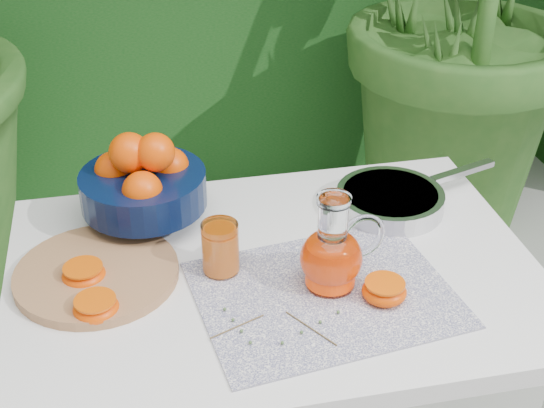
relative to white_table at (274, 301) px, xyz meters
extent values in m
cube|color=white|center=(0.00, 0.00, 0.06)|extent=(1.00, 0.70, 0.04)
cylinder|color=white|center=(-0.45, 0.30, -0.31)|extent=(0.04, 0.04, 0.71)
cylinder|color=white|center=(0.45, 0.30, -0.31)|extent=(0.04, 0.04, 0.71)
cube|color=#0C1047|center=(0.07, -0.10, 0.08)|extent=(0.49, 0.40, 0.00)
cylinder|color=#AB7B4D|center=(-0.33, 0.04, 0.09)|extent=(0.35, 0.35, 0.02)
cylinder|color=black|center=(-0.23, 0.21, 0.10)|extent=(0.10, 0.10, 0.04)
cylinder|color=black|center=(-0.23, 0.21, 0.16)|extent=(0.27, 0.27, 0.07)
sphere|color=#F45102|center=(-0.28, 0.25, 0.19)|extent=(0.08, 0.08, 0.08)
sphere|color=#F45102|center=(-0.17, 0.24, 0.19)|extent=(0.08, 0.08, 0.08)
sphere|color=#F45102|center=(-0.23, 0.15, 0.19)|extent=(0.08, 0.08, 0.08)
sphere|color=#F45102|center=(-0.22, 0.28, 0.19)|extent=(0.08, 0.08, 0.08)
sphere|color=#F45102|center=(-0.25, 0.22, 0.24)|extent=(0.09, 0.09, 0.08)
sphere|color=#F45102|center=(-0.20, 0.20, 0.25)|extent=(0.08, 0.08, 0.08)
cylinder|color=white|center=(0.09, -0.07, 0.09)|extent=(0.10, 0.10, 0.01)
ellipsoid|color=white|center=(0.09, -0.07, 0.14)|extent=(0.13, 0.13, 0.11)
cylinder|color=white|center=(0.09, -0.07, 0.23)|extent=(0.06, 0.06, 0.07)
cylinder|color=white|center=(0.09, -0.07, 0.27)|extent=(0.07, 0.07, 0.01)
torus|color=white|center=(0.15, -0.07, 0.18)|extent=(0.09, 0.02, 0.09)
cylinder|color=#F03C05|center=(0.09, -0.07, 0.13)|extent=(0.10, 0.10, 0.08)
cylinder|color=white|center=(-0.10, 0.01, 0.14)|extent=(0.08, 0.08, 0.10)
cylinder|color=orange|center=(-0.10, 0.01, 0.13)|extent=(0.07, 0.07, 0.08)
cylinder|color=#DB6006|center=(-0.10, 0.01, 0.17)|extent=(0.07, 0.07, 0.00)
cylinder|color=#B7B8BC|center=(0.28, 0.16, 0.10)|extent=(0.29, 0.29, 0.04)
cylinder|color=silver|center=(0.28, 0.16, 0.12)|extent=(0.25, 0.25, 0.01)
cube|color=#B7B8BC|center=(0.47, 0.22, 0.12)|extent=(0.17, 0.07, 0.01)
ellipsoid|color=#F45102|center=(-0.33, -0.08, 0.10)|extent=(0.08, 0.08, 0.04)
cylinder|color=#DB6006|center=(-0.33, -0.08, 0.12)|extent=(0.07, 0.07, 0.00)
ellipsoid|color=#F45102|center=(-0.35, 0.02, 0.10)|extent=(0.08, 0.08, 0.04)
cylinder|color=#DB6006|center=(-0.35, 0.02, 0.12)|extent=(0.07, 0.07, 0.00)
ellipsoid|color=#F45102|center=(0.17, -0.13, 0.10)|extent=(0.08, 0.08, 0.04)
cylinder|color=#DB6006|center=(0.17, -0.13, 0.12)|extent=(0.07, 0.07, 0.00)
cylinder|color=brown|center=(0.02, -0.19, 0.09)|extent=(0.07, 0.10, 0.00)
sphere|color=#456434|center=(-0.03, -0.22, 0.09)|extent=(0.01, 0.01, 0.01)
sphere|color=#456434|center=(0.01, -0.20, 0.09)|extent=(0.01, 0.01, 0.01)
sphere|color=#456434|center=(0.04, -0.18, 0.09)|extent=(0.01, 0.01, 0.01)
sphere|color=#456434|center=(0.08, -0.16, 0.09)|extent=(0.01, 0.01, 0.01)
cylinder|color=brown|center=(0.12, -0.02, 0.09)|extent=(0.10, 0.10, 0.00)
sphere|color=#456434|center=(0.06, 0.03, 0.09)|extent=(0.01, 0.01, 0.01)
sphere|color=#456434|center=(0.10, -0.01, 0.09)|extent=(0.01, 0.01, 0.01)
sphere|color=#456434|center=(0.14, -0.04, 0.09)|extent=(0.01, 0.01, 0.01)
sphere|color=#456434|center=(0.18, -0.07, 0.09)|extent=(0.01, 0.01, 0.01)
cylinder|color=brown|center=(-0.10, -0.16, 0.09)|extent=(0.10, 0.04, 0.00)
sphere|color=#456434|center=(-0.08, -0.20, 0.09)|extent=(0.01, 0.01, 0.01)
sphere|color=#456434|center=(-0.09, -0.17, 0.09)|extent=(0.01, 0.01, 0.01)
sphere|color=#456434|center=(-0.10, -0.14, 0.09)|extent=(0.01, 0.01, 0.01)
sphere|color=#456434|center=(-0.11, -0.11, 0.09)|extent=(0.01, 0.01, 0.01)
camera|label=1|loc=(-0.24, -1.13, 0.94)|focal=50.00mm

